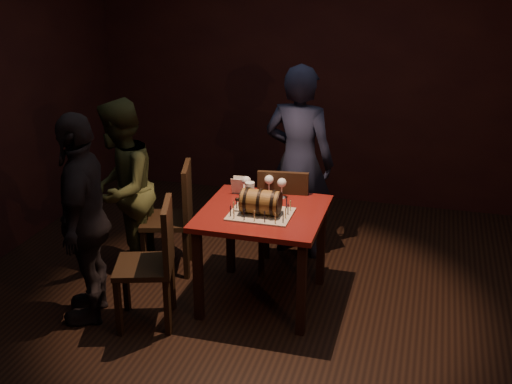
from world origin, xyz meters
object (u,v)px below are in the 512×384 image
Objects in this scene: person_back at (299,162)px; pub_table at (263,224)px; pint_of_ale at (250,192)px; barrel_cake at (261,202)px; wine_glass_left at (246,182)px; chair_left_rear at (176,212)px; wine_glass_mid at (269,181)px; person_left_rear at (121,190)px; person_left_front at (84,219)px; wine_glass_right at (282,184)px; chair_back at (284,215)px; chair_left_front at (155,257)px.

pub_table is at bearing 93.50° from person_back.
pint_of_ale is 0.09× the size of person_back.
pub_table is at bearing 93.19° from barrel_cake.
chair_left_rear reaches higher than wine_glass_left.
person_back is at bearing 67.03° from wine_glass_left.
wine_glass_mid is at bearing 96.25° from barrel_cake.
barrel_cake is 0.40m from wine_glass_left.
person_left_rear is 0.69m from person_left_front.
wine_glass_right is 0.39m from chair_back.
person_back is (0.03, 0.43, 0.32)m from chair_back.
person_left_front is (-1.24, -1.45, -0.07)m from person_back.
person_back is at bearing 78.95° from wine_glass_mid.
wine_glass_left reaches higher than pub_table.
wine_glass_left is at bearing -173.34° from wine_glass_right.
person_left_rear is at bearing 38.46° from person_back.
wine_glass_mid is at bearing 2.18° from chair_left_rear.
person_left_front is (-0.51, -0.03, 0.25)m from chair_left_front.
wine_glass_mid is at bearing 53.70° from chair_left_front.
wine_glass_right is at bearing 30.36° from pint_of_ale.
barrel_cake is at bearing -24.71° from chair_left_rear.
chair_left_front is at bearing 75.94° from person_left_front.
person_left_front is at bearing -140.37° from wine_glass_left.
chair_back is 1.00× the size of chair_left_rear.
pint_of_ale is at bearing 106.70° from person_left_front.
person_left_front is (-1.21, -1.01, 0.25)m from chair_back.
chair_back is at bearing 41.26° from wine_glass_left.
pint_of_ale is at bearing 81.74° from person_back.
person_back is at bearing 89.88° from wine_glass_right.
wine_glass_mid is at bearing 23.77° from wine_glass_left.
person_left_rear reaches higher than pub_table.
chair_left_front is 0.57m from person_left_front.
pub_table is at bearing 73.39° from person_left_rear.
chair_left_front is (0.17, -0.80, 0.00)m from chair_left_rear.
chair_left_rear is 0.82m from chair_left_front.
pint_of_ale is 1.08m from person_left_rear.
wine_glass_mid is 0.17× the size of chair_left_front.
pub_table is 0.23m from barrel_cake.
chair_back is at bearing 85.71° from barrel_cake.
wine_glass_right is at bearing 97.97° from person_back.
chair_left_rear is 0.60× the size of person_left_front.
person_back is (0.90, 0.61, 0.32)m from chair_left_rear.
barrel_cake reaches higher than wine_glass_left.
person_left_rear is at bearing -173.95° from wine_glass_left.
wine_glass_left is 0.95m from chair_left_front.
chair_back is 0.63× the size of person_left_rear.
pint_of_ale is 0.89m from chair_left_front.
pint_of_ale is at bearing -149.64° from wine_glass_right.
wine_glass_right is at bearing 79.76° from barrel_cake.
chair_left_front is (-0.72, -0.79, -0.35)m from wine_glass_right.
wine_glass_mid is (0.16, 0.07, -0.00)m from wine_glass_left.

